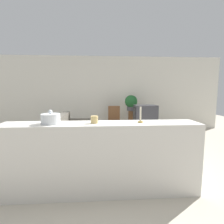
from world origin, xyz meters
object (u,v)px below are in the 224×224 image
at_px(couch, 73,136).
at_px(wooden_chair, 114,120).
at_px(potted_plant, 131,102).
at_px(decorative_bowl, 51,119).
at_px(television, 145,115).

relative_size(couch, wooden_chair, 1.85).
height_order(wooden_chair, potted_plant, potted_plant).
distance_m(potted_plant, decorative_bowl, 3.97).
bearing_deg(decorative_bowl, couch, 91.28).
bearing_deg(television, wooden_chair, 147.92).
relative_size(couch, television, 2.59).
distance_m(couch, potted_plant, 2.43).
distance_m(television, potted_plant, 0.91).
relative_size(television, wooden_chair, 0.71).
bearing_deg(decorative_bowl, wooden_chair, 71.03).
distance_m(couch, decorative_bowl, 2.27).
height_order(couch, television, television).
xyz_separation_m(television, wooden_chair, (-0.90, 0.56, -0.24)).
distance_m(couch, wooden_chair, 1.71).
bearing_deg(couch, decorative_bowl, -88.72).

